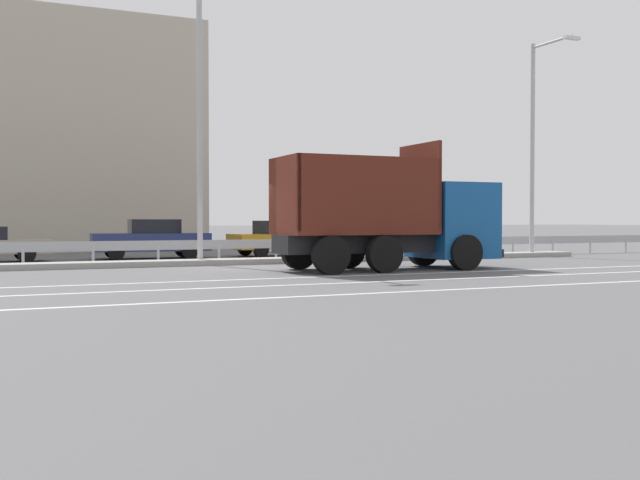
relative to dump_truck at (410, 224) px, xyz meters
name	(u,v)px	position (x,y,z in m)	size (l,w,h in m)	color
ground_plane	(253,268)	(-4.22, 2.21, -1.34)	(320.00, 320.00, 0.00)	#565659
lane_strip_0	(417,274)	(-0.87, -1.79, -1.34)	(51.28, 0.16, 0.01)	silver
lane_strip_1	(458,279)	(-0.87, -3.71, -1.34)	(51.28, 0.16, 0.01)	silver
lane_strip_2	(521,286)	(-0.87, -6.13, -1.34)	(51.28, 0.16, 0.01)	silver
median_island	(231,262)	(-4.22, 4.44, -1.25)	(28.20, 1.10, 0.18)	gray
median_guardrail	(219,246)	(-4.22, 5.76, -0.77)	(51.28, 0.09, 0.78)	#9EA0A5
dump_truck	(410,224)	(0.00, 0.00, 0.00)	(6.76, 2.72, 3.76)	#144C8C
median_road_sign	(433,225)	(3.67, 4.44, -0.07)	(0.84, 0.16, 2.33)	white
street_lamp_1	(201,97)	(-5.22, 4.45, 4.11)	(0.71, 2.26, 9.90)	#ADADB2
street_lamp_2	(536,138)	(8.46, 4.43, 3.41)	(0.70, 2.34, 8.51)	#ADADB2
parked_car_3	(152,239)	(-5.86, 9.19, -0.59)	(4.45, 2.01, 1.49)	navy
parked_car_4	(282,238)	(-0.53, 9.17, -0.62)	(4.41, 2.06, 1.44)	#B27A14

